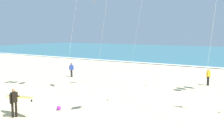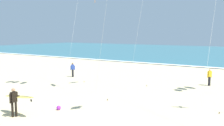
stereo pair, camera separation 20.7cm
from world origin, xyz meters
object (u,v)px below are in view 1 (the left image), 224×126
surfer_lead (17,99)px  beach_ball (59,108)px  bystander_blue_top (71,70)px  bystander_yellow_top (208,77)px

surfer_lead → beach_ball: 2.64m
surfer_lead → bystander_blue_top: surfer_lead is taller
beach_ball → surfer_lead: bearing=-119.7°
surfer_lead → bystander_yellow_top: surfer_lead is taller
bystander_yellow_top → beach_ball: size_ratio=5.68×
surfer_lead → bystander_yellow_top: (7.72, 14.98, -0.24)m
bystander_blue_top → beach_ball: 12.03m
bystander_yellow_top → bystander_blue_top: bearing=-166.6°
beach_ball → bystander_blue_top: bearing=127.3°
bystander_blue_top → beach_ball: bearing=-52.7°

